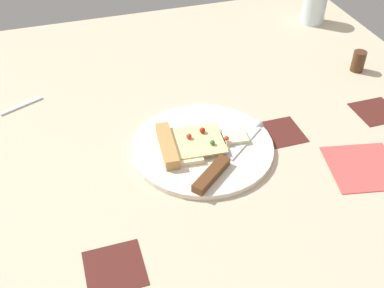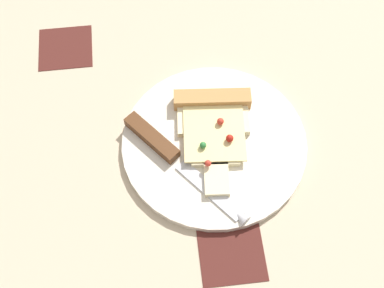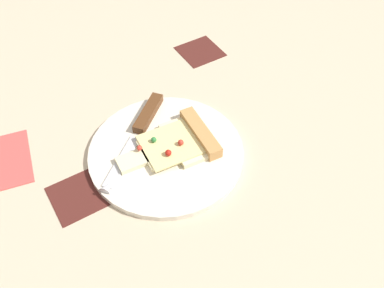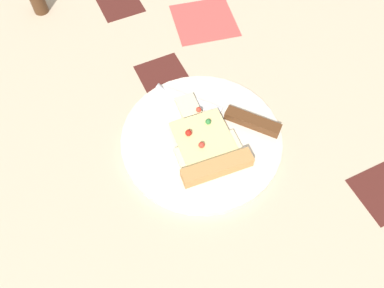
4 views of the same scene
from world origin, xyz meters
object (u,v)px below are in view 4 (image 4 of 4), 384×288
(pizza_slice, at_px, (207,147))
(pepper_shaker, at_px, (38,2))
(knife, at_px, (228,113))
(napkin, at_px, (204,20))
(plate, at_px, (201,139))

(pizza_slice, relative_size, pepper_shaker, 3.52)
(knife, relative_size, pepper_shaker, 3.89)
(pepper_shaker, distance_m, napkin, 0.36)
(knife, xyz_separation_m, napkin, (0.25, -0.08, -0.02))
(plate, height_order, pepper_shaker, pepper_shaker)
(pizza_slice, bearing_deg, napkin, 69.10)
(plate, height_order, knife, knife)
(plate, relative_size, pepper_shaker, 5.51)
(pepper_shaker, bearing_deg, pizza_slice, -160.73)
(plate, xyz_separation_m, pepper_shaker, (0.46, 0.17, 0.02))
(pizza_slice, height_order, knife, pizza_slice)
(pizza_slice, bearing_deg, pepper_shaker, 114.01)
(pizza_slice, height_order, napkin, pizza_slice)
(pepper_shaker, bearing_deg, knife, -151.66)
(plate, distance_m, pizza_slice, 0.03)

